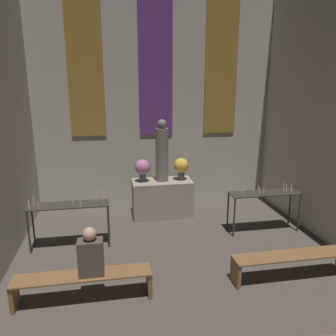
# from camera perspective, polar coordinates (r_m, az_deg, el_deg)

# --- Properties ---
(wall_back) EXTENTS (6.28, 0.16, 5.82)m
(wall_back) POSITION_cam_1_polar(r_m,az_deg,el_deg) (8.51, -2.21, 13.19)
(wall_back) COLOR #B2AD9E
(wall_back) RESTS_ON ground_plane
(altar) EXTENTS (1.43, 0.71, 0.88)m
(altar) POSITION_cam_1_polar(r_m,az_deg,el_deg) (7.96, -1.02, -5.24)
(altar) COLOR gray
(altar) RESTS_ON ground_plane
(statue) EXTENTS (0.30, 0.30, 1.46)m
(statue) POSITION_cam_1_polar(r_m,az_deg,el_deg) (7.66, -1.05, 2.68)
(statue) COLOR slate
(statue) RESTS_ON altar
(flower_vase_left) EXTENTS (0.35, 0.35, 0.53)m
(flower_vase_left) POSITION_cam_1_polar(r_m,az_deg,el_deg) (7.68, -4.46, -0.04)
(flower_vase_left) COLOR #4C5666
(flower_vase_left) RESTS_ON altar
(flower_vase_right) EXTENTS (0.35, 0.35, 0.53)m
(flower_vase_right) POSITION_cam_1_polar(r_m,az_deg,el_deg) (7.83, 2.31, 0.26)
(flower_vase_right) COLOR #4C5666
(flower_vase_right) RESTS_ON altar
(candle_rack_left) EXTENTS (1.53, 0.43, 1.06)m
(candle_rack_left) POSITION_cam_1_polar(r_m,az_deg,el_deg) (6.66, -16.78, -6.96)
(candle_rack_left) COLOR #332D28
(candle_rack_left) RESTS_ON ground_plane
(candle_rack_right) EXTENTS (1.53, 0.43, 1.06)m
(candle_rack_right) POSITION_cam_1_polar(r_m,az_deg,el_deg) (7.34, 16.38, -4.95)
(candle_rack_right) COLOR #332D28
(candle_rack_right) RESTS_ON ground_plane
(pew_back_left) EXTENTS (1.99, 0.36, 0.43)m
(pew_back_left) POSITION_cam_1_polar(r_m,az_deg,el_deg) (5.20, -14.52, -18.59)
(pew_back_left) COLOR brown
(pew_back_left) RESTS_ON ground_plane
(pew_back_right) EXTENTS (1.99, 0.36, 0.43)m
(pew_back_right) POSITION_cam_1_polar(r_m,az_deg,el_deg) (5.90, 20.79, -14.86)
(pew_back_right) COLOR brown
(pew_back_right) RESTS_ON ground_plane
(person_seated) EXTENTS (0.36, 0.24, 0.73)m
(person_seated) POSITION_cam_1_polar(r_m,az_deg,el_deg) (4.97, -13.31, -14.39)
(person_seated) COLOR #4C4238
(person_seated) RESTS_ON pew_back_left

